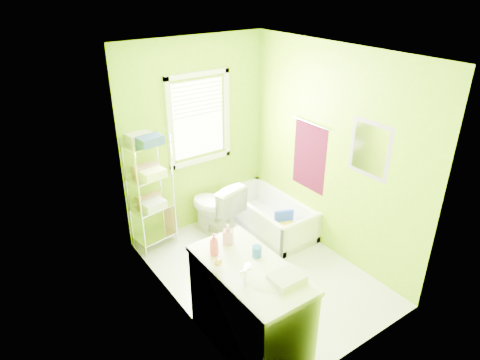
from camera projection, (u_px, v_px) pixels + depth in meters
ground at (260, 272)px, 5.18m from camera, size 2.90×2.90×0.00m
room_envelope at (263, 155)px, 4.50m from camera, size 2.14×2.94×2.62m
window at (199, 114)px, 5.54m from camera, size 0.92×0.05×1.22m
door at (236, 285)px, 3.47m from camera, size 0.09×0.80×2.00m
right_wall_decor at (332, 154)px, 5.12m from camera, size 0.04×1.48×1.17m
bathtub at (270, 219)px, 6.01m from camera, size 0.66×1.41×0.45m
toilet at (215, 208)px, 5.78m from camera, size 0.60×0.87×0.81m
vanity at (250, 305)px, 3.99m from camera, size 0.63×1.23×1.15m
wire_shelf_unit at (150, 180)px, 5.31m from camera, size 0.56×0.46×1.56m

